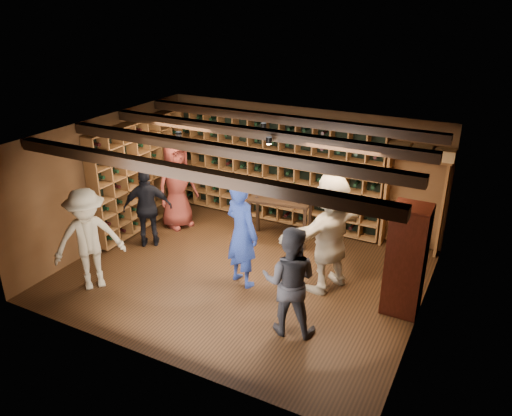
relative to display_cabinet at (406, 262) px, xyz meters
The scene contains 13 objects.
ground 2.85m from the display_cabinet, behind, with size 6.00×6.00×0.00m, color #331D0E.
room_shell 3.14m from the display_cabinet, behind, with size 6.00×6.00×6.00m.
wine_rack_back 3.89m from the display_cabinet, 146.67° to the left, with size 4.65×0.30×2.20m.
wine_rack_left 5.59m from the display_cabinet, behind, with size 0.30×2.65×2.20m.
crate_shelf 2.26m from the display_cabinet, 98.20° to the left, with size 1.20×0.32×2.07m.
display_cabinet is the anchor object (origin of this frame).
man_blue_shirt 2.63m from the display_cabinet, behind, with size 0.68×0.45×1.87m, color navy.
man_grey_suit 1.86m from the display_cabinet, 136.76° to the right, with size 0.81×0.63×1.68m, color black.
guest_red_floral 4.97m from the display_cabinet, 169.06° to the left, with size 0.90×0.59×1.84m, color maroon.
guest_woman_black 4.87m from the display_cabinet, behind, with size 0.93×0.39×1.58m, color black.
guest_khaki 5.05m from the display_cabinet, 160.53° to the right, with size 1.14×0.66×1.77m, color gray.
guest_beige 1.27m from the display_cabinet, behind, with size 1.86×0.59×2.01m, color tan.
tasting_table 3.00m from the display_cabinet, 153.93° to the left, with size 1.28×0.78×1.19m.
Camera 1 is at (3.72, -6.68, 4.61)m, focal length 35.00 mm.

